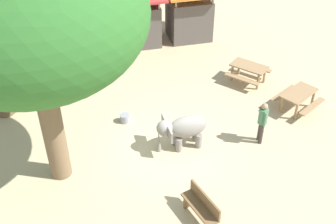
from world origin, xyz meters
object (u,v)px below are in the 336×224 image
object	(u,v)px
wooden_bench	(202,206)
market_stall_teal	(83,27)
shade_tree_main	(29,17)
person_handler	(263,120)
picnic_table_far	(249,70)
picnic_table_near	(298,97)
elephant	(182,129)
market_stall_red	(137,21)
market_stall_orange	(189,16)
feed_bucket	(125,118)

from	to	relation	value
wooden_bench	market_stall_teal	size ratio (longest dim) A/B	0.58
shade_tree_main	wooden_bench	distance (m)	6.80
person_handler	picnic_table_far	size ratio (longest dim) A/B	0.77
person_handler	picnic_table_far	distance (m)	3.98
wooden_bench	picnic_table_near	size ratio (longest dim) A/B	0.71
elephant	wooden_bench	xyz separation A→B (m)	(-0.32, -3.13, -0.31)
market_stall_red	market_stall_teal	bearing A→B (deg)	180.00
elephant	market_stall_orange	bearing A→B (deg)	-109.84
person_handler	shade_tree_main	distance (m)	8.13
elephant	market_stall_teal	bearing A→B (deg)	-74.28
shade_tree_main	market_stall_red	distance (m)	10.29
picnic_table_near	feed_bucket	xyz separation A→B (m)	(-6.60, 0.84, -0.43)
person_handler	market_stall_red	size ratio (longest dim) A/B	0.64
picnic_table_near	market_stall_teal	size ratio (longest dim) A/B	0.81
wooden_bench	elephant	bearing A→B (deg)	-22.21
picnic_table_far	market_stall_red	xyz separation A→B (m)	(-3.84, 4.73, 0.55)
market_stall_orange	market_stall_red	bearing A→B (deg)	180.00
market_stall_teal	market_stall_orange	size ratio (longest dim) A/B	1.00
person_handler	market_stall_orange	distance (m)	8.52
person_handler	wooden_bench	distance (m)	4.10
market_stall_red	person_handler	bearing A→B (deg)	-72.50
person_handler	market_stall_orange	world-z (taller)	market_stall_orange
wooden_bench	picnic_table_near	distance (m)	6.68
market_stall_teal	market_stall_red	xyz separation A→B (m)	(2.60, 0.00, 0.00)
market_stall_orange	shade_tree_main	bearing A→B (deg)	-128.70
market_stall_teal	feed_bucket	bearing A→B (deg)	-81.93
market_stall_orange	wooden_bench	bearing A→B (deg)	-104.70
shade_tree_main	wooden_bench	xyz separation A→B (m)	(3.80, -2.81, -4.89)
picnic_table_far	feed_bucket	distance (m)	5.77
elephant	picnic_table_near	size ratio (longest dim) A/B	0.86
picnic_table_near	picnic_table_far	distance (m)	2.57
elephant	market_stall_orange	distance (m)	8.53
person_handler	feed_bucket	xyz separation A→B (m)	(-4.40, 2.28, -0.79)
picnic_table_far	feed_bucket	xyz separation A→B (m)	(-5.56, -1.51, -0.43)
market_stall_red	feed_bucket	bearing A→B (deg)	-105.37
market_stall_red	feed_bucket	distance (m)	6.54
person_handler	picnic_table_near	distance (m)	2.65
market_stall_red	feed_bucket	world-z (taller)	market_stall_red
market_stall_orange	feed_bucket	xyz separation A→B (m)	(-4.32, -6.24, -0.98)
wooden_bench	feed_bucket	world-z (taller)	wooden_bench
person_handler	wooden_bench	world-z (taller)	person_handler
market_stall_red	feed_bucket	xyz separation A→B (m)	(-1.72, -6.24, -0.98)
picnic_table_far	feed_bucket	size ratio (longest dim) A/B	5.84
wooden_bench	feed_bucket	distance (m)	5.19
wooden_bench	picnic_table_near	bearing A→B (deg)	-67.88
elephant	shade_tree_main	world-z (taller)	shade_tree_main
picnic_table_near	wooden_bench	bearing A→B (deg)	-171.71
wooden_bench	market_stall_orange	size ratio (longest dim) A/B	0.58
picnic_table_far	market_stall_orange	size ratio (longest dim) A/B	0.83
feed_bucket	shade_tree_main	bearing A→B (deg)	-138.08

